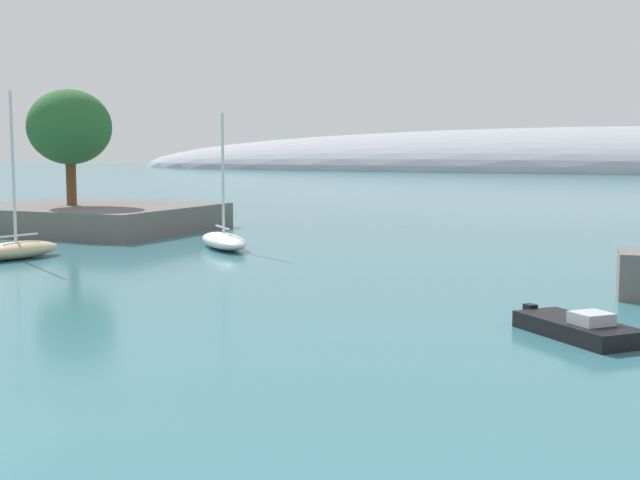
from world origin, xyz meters
TOP-DOWN VIEW (x-y plane):
  - shore_outcrop at (-27.62, 41.14)m, footprint 17.17×14.72m
  - tree_clump_shore at (-28.81, 40.21)m, footprint 6.49×6.49m
  - distant_ridge at (-4.73, 249.95)m, footprint 334.55×77.17m
  - sailboat_sand_near_shore at (-20.10, 25.22)m, footprint 3.17×5.94m
  - sailboat_white_mid_mooring at (-11.64, 34.57)m, footprint 6.50×6.38m
  - motorboat_black_foreground at (12.53, 17.32)m, footprint 4.72×4.56m

SIDE VIEW (x-z plane):
  - distant_ridge at x=-4.73m, z-range -13.10..13.10m
  - motorboat_black_foreground at x=12.53m, z-range -0.15..0.83m
  - sailboat_white_mid_mooring at x=-11.64m, z-range -3.77..4.91m
  - sailboat_sand_near_shore at x=-20.10m, z-range -4.25..5.47m
  - shore_outcrop at x=-27.62m, z-range 0.00..1.98m
  - tree_clump_shore at x=-28.81m, z-range 3.55..12.60m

